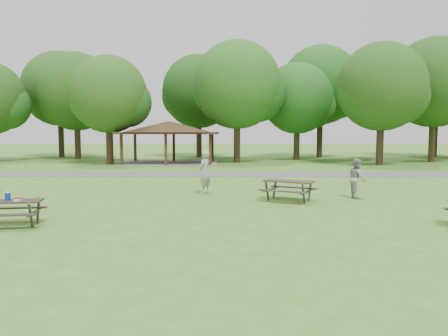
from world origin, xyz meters
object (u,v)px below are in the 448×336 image
(frisbee_catcher, at_px, (357,178))
(frisbee_thrower, at_px, (204,172))
(picnic_table_middle, at_px, (289,185))
(picnic_table_near, at_px, (3,202))

(frisbee_catcher, bearing_deg, frisbee_thrower, 82.20)
(frisbee_catcher, bearing_deg, picnic_table_middle, 107.17)
(picnic_table_middle, relative_size, frisbee_thrower, 1.27)
(frisbee_thrower, bearing_deg, frisbee_catcher, 104.18)
(picnic_table_middle, xyz_separation_m, frisbee_thrower, (-3.61, 2.01, 0.36))
(picnic_table_near, bearing_deg, frisbee_thrower, 49.99)
(picnic_table_middle, relative_size, frisbee_catcher, 1.48)
(picnic_table_middle, xyz_separation_m, frisbee_catcher, (3.08, 0.81, 0.21))
(picnic_table_middle, height_order, frisbee_thrower, frisbee_thrower)
(frisbee_thrower, distance_m, frisbee_catcher, 6.80)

